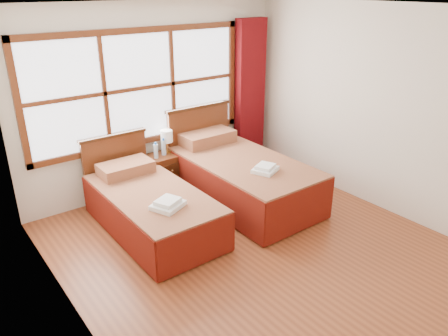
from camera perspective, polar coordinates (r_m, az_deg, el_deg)
floor at (r=5.04m, az=4.72°, el=-10.76°), size 4.50×4.50×0.00m
ceiling at (r=4.20m, az=5.94°, el=20.23°), size 4.50×4.50×0.00m
wall_back at (r=6.22m, az=-8.90°, el=8.86°), size 4.00×0.00×4.00m
wall_left at (r=3.53m, az=-19.71°, el=-3.55°), size 0.00×4.50×4.50m
wall_right at (r=5.93m, az=19.88°, el=7.05°), size 0.00×4.50×4.50m
window at (r=6.03m, az=-10.94°, el=10.22°), size 3.16×0.06×1.56m
curtain at (r=7.02m, az=3.39°, el=9.62°), size 0.50×0.16×2.30m
bed_left at (r=5.39m, az=-9.59°, el=-4.97°), size 1.00×2.02×0.96m
bed_right at (r=6.03m, az=1.84°, el=-0.94°), size 1.16×2.25×1.13m
nightstand at (r=6.31m, az=-7.70°, el=-0.66°), size 0.42×0.42×0.56m
towels_left at (r=4.85m, az=-7.34°, el=-4.68°), size 0.42×0.40×0.10m
towels_right at (r=5.51m, az=5.41°, el=-0.08°), size 0.38×0.36×0.09m
lamp at (r=6.21m, az=-7.51°, el=4.06°), size 0.17×0.17×0.33m
bottle_near at (r=6.07m, az=-8.89°, el=2.20°), size 0.06×0.06×0.23m
bottle_far at (r=6.17m, az=-7.88°, el=2.70°), size 0.06×0.06×0.24m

